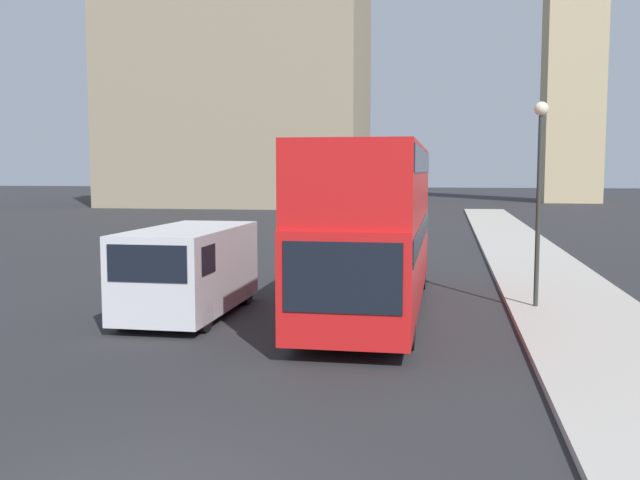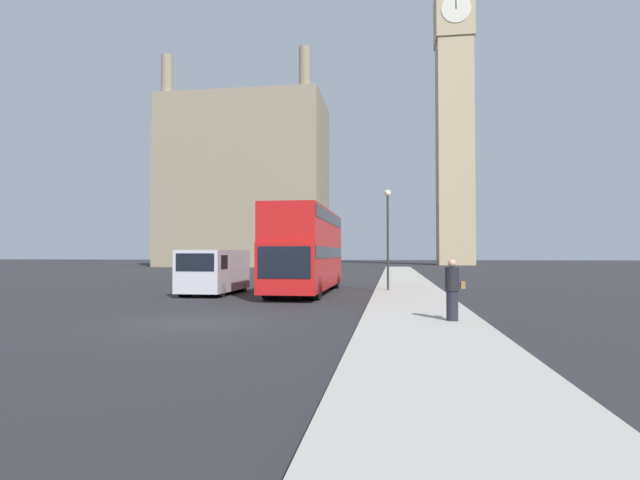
{
  "view_description": "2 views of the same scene",
  "coord_description": "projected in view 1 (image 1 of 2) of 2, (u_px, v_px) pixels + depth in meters",
  "views": [
    {
      "loc": [
        3.35,
        -6.97,
        3.67
      ],
      "look_at": [
        0.09,
        11.4,
        1.84
      ],
      "focal_mm": 40.0,
      "sensor_mm": 36.0,
      "label": 1
    },
    {
      "loc": [
        5.92,
        -14.29,
        2.05
      ],
      "look_at": [
        1.04,
        19.35,
        2.99
      ],
      "focal_mm": 28.0,
      "sensor_mm": 36.0,
      "label": 2
    }
  ],
  "objects": [
    {
      "name": "street_lamp",
      "position": [
        539.0,
        171.0,
        18.22
      ],
      "size": [
        0.36,
        0.36,
        5.26
      ],
      "color": "#2D332D",
      "rests_on": "sidewalk_strip"
    },
    {
      "name": "white_van",
      "position": [
        188.0,
        269.0,
        17.88
      ],
      "size": [
        2.19,
        5.17,
        2.23
      ],
      "color": "silver",
      "rests_on": "ground_plane"
    },
    {
      "name": "red_double_decker_bus",
      "position": [
        373.0,
        220.0,
        18.39
      ],
      "size": [
        2.59,
        10.88,
        4.28
      ],
      "color": "red",
      "rests_on": "ground_plane"
    },
    {
      "name": "building_block_distant",
      "position": [
        238.0,
        73.0,
        73.47
      ],
      "size": [
        25.89,
        14.7,
        33.23
      ],
      "color": "gray",
      "rests_on": "ground_plane"
    }
  ]
}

